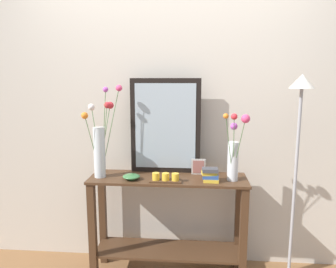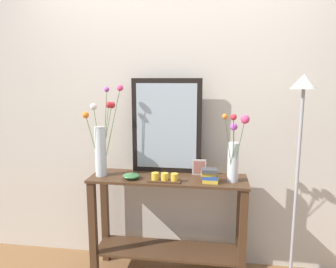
{
  "view_description": "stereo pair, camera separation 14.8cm",
  "coord_description": "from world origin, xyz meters",
  "px_view_note": "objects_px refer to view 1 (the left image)",
  "views": [
    {
      "loc": [
        0.2,
        -2.42,
        1.61
      ],
      "look_at": [
        0.0,
        0.0,
        1.19
      ],
      "focal_mm": 34.15,
      "sensor_mm": 36.0,
      "label": 1
    },
    {
      "loc": [
        0.35,
        -2.4,
        1.61
      ],
      "look_at": [
        0.0,
        0.0,
        1.19
      ],
      "focal_mm": 34.15,
      "sensor_mm": 36.0,
      "label": 2
    }
  ],
  "objects_px": {
    "mirror_leaning": "(165,126)",
    "floor_lamp": "(297,148)",
    "book_stack": "(210,175)",
    "decorative_bowl": "(131,176)",
    "console_table": "(168,217)",
    "candle_tray": "(166,178)",
    "picture_frame_small": "(198,167)",
    "tall_vase_left": "(100,143)",
    "vase_right": "(234,153)"
  },
  "relations": [
    {
      "from": "mirror_leaning",
      "to": "book_stack",
      "type": "bearing_deg",
      "value": -32.61
    },
    {
      "from": "tall_vase_left",
      "to": "vase_right",
      "type": "relative_size",
      "value": 1.37
    },
    {
      "from": "candle_tray",
      "to": "picture_frame_small",
      "type": "relative_size",
      "value": 1.91
    },
    {
      "from": "mirror_leaning",
      "to": "book_stack",
      "type": "relative_size",
      "value": 5.72
    },
    {
      "from": "decorative_bowl",
      "to": "floor_lamp",
      "type": "bearing_deg",
      "value": 0.5
    },
    {
      "from": "mirror_leaning",
      "to": "candle_tray",
      "type": "bearing_deg",
      "value": -84.59
    },
    {
      "from": "candle_tray",
      "to": "decorative_bowl",
      "type": "height_order",
      "value": "candle_tray"
    },
    {
      "from": "console_table",
      "to": "candle_tray",
      "type": "bearing_deg",
      "value": -94.96
    },
    {
      "from": "vase_right",
      "to": "candle_tray",
      "type": "height_order",
      "value": "vase_right"
    },
    {
      "from": "mirror_leaning",
      "to": "picture_frame_small",
      "type": "relative_size",
      "value": 6.04
    },
    {
      "from": "vase_right",
      "to": "candle_tray",
      "type": "distance_m",
      "value": 0.55
    },
    {
      "from": "tall_vase_left",
      "to": "candle_tray",
      "type": "relative_size",
      "value": 2.96
    },
    {
      "from": "mirror_leaning",
      "to": "candle_tray",
      "type": "relative_size",
      "value": 3.17
    },
    {
      "from": "candle_tray",
      "to": "picture_frame_small",
      "type": "height_order",
      "value": "picture_frame_small"
    },
    {
      "from": "console_table",
      "to": "vase_right",
      "type": "height_order",
      "value": "vase_right"
    },
    {
      "from": "candle_tray",
      "to": "decorative_bowl",
      "type": "distance_m",
      "value": 0.27
    },
    {
      "from": "vase_right",
      "to": "tall_vase_left",
      "type": "bearing_deg",
      "value": 178.53
    },
    {
      "from": "candle_tray",
      "to": "floor_lamp",
      "type": "distance_m",
      "value": 0.99
    },
    {
      "from": "tall_vase_left",
      "to": "vase_right",
      "type": "xyz_separation_m",
      "value": [
        1.03,
        -0.03,
        -0.06
      ]
    },
    {
      "from": "picture_frame_small",
      "to": "book_stack",
      "type": "xyz_separation_m",
      "value": [
        0.09,
        -0.18,
        -0.01
      ]
    },
    {
      "from": "vase_right",
      "to": "floor_lamp",
      "type": "relative_size",
      "value": 0.32
    },
    {
      "from": "vase_right",
      "to": "book_stack",
      "type": "distance_m",
      "value": 0.24
    },
    {
      "from": "candle_tray",
      "to": "floor_lamp",
      "type": "height_order",
      "value": "floor_lamp"
    },
    {
      "from": "picture_frame_small",
      "to": "floor_lamp",
      "type": "xyz_separation_m",
      "value": [
        0.72,
        -0.17,
        0.21
      ]
    },
    {
      "from": "console_table",
      "to": "book_stack",
      "type": "xyz_separation_m",
      "value": [
        0.33,
        -0.08,
        0.39
      ]
    },
    {
      "from": "vase_right",
      "to": "book_stack",
      "type": "height_order",
      "value": "vase_right"
    },
    {
      "from": "book_stack",
      "to": "floor_lamp",
      "type": "distance_m",
      "value": 0.66
    },
    {
      "from": "vase_right",
      "to": "picture_frame_small",
      "type": "height_order",
      "value": "vase_right"
    },
    {
      "from": "book_stack",
      "to": "candle_tray",
      "type": "bearing_deg",
      "value": -175.47
    },
    {
      "from": "book_stack",
      "to": "decorative_bowl",
      "type": "bearing_deg",
      "value": 179.77
    },
    {
      "from": "decorative_bowl",
      "to": "tall_vase_left",
      "type": "bearing_deg",
      "value": 166.7
    },
    {
      "from": "vase_right",
      "to": "candle_tray",
      "type": "bearing_deg",
      "value": -173.01
    },
    {
      "from": "console_table",
      "to": "floor_lamp",
      "type": "xyz_separation_m",
      "value": [
        0.95,
        -0.07,
        0.61
      ]
    },
    {
      "from": "mirror_leaning",
      "to": "book_stack",
      "type": "distance_m",
      "value": 0.54
    },
    {
      "from": "console_table",
      "to": "candle_tray",
      "type": "relative_size",
      "value": 5.08
    },
    {
      "from": "book_stack",
      "to": "floor_lamp",
      "type": "height_order",
      "value": "floor_lamp"
    },
    {
      "from": "picture_frame_small",
      "to": "book_stack",
      "type": "distance_m",
      "value": 0.2
    },
    {
      "from": "console_table",
      "to": "book_stack",
      "type": "relative_size",
      "value": 9.17
    },
    {
      "from": "tall_vase_left",
      "to": "decorative_bowl",
      "type": "bearing_deg",
      "value": -13.3
    },
    {
      "from": "candle_tray",
      "to": "vase_right",
      "type": "bearing_deg",
      "value": 6.99
    },
    {
      "from": "mirror_leaning",
      "to": "floor_lamp",
      "type": "bearing_deg",
      "value": -12.41
    },
    {
      "from": "tall_vase_left",
      "to": "book_stack",
      "type": "xyz_separation_m",
      "value": [
        0.86,
        -0.06,
        -0.22
      ]
    },
    {
      "from": "picture_frame_small",
      "to": "floor_lamp",
      "type": "relative_size",
      "value": 0.08
    },
    {
      "from": "mirror_leaning",
      "to": "tall_vase_left",
      "type": "distance_m",
      "value": 0.54
    },
    {
      "from": "tall_vase_left",
      "to": "candle_tray",
      "type": "xyz_separation_m",
      "value": [
        0.52,
        -0.09,
        -0.25
      ]
    },
    {
      "from": "console_table",
      "to": "picture_frame_small",
      "type": "relative_size",
      "value": 9.68
    },
    {
      "from": "tall_vase_left",
      "to": "mirror_leaning",
      "type": "bearing_deg",
      "value": 18.64
    },
    {
      "from": "floor_lamp",
      "to": "console_table",
      "type": "bearing_deg",
      "value": 175.91
    },
    {
      "from": "vase_right",
      "to": "decorative_bowl",
      "type": "relative_size",
      "value": 3.91
    },
    {
      "from": "tall_vase_left",
      "to": "floor_lamp",
      "type": "relative_size",
      "value": 0.44
    }
  ]
}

